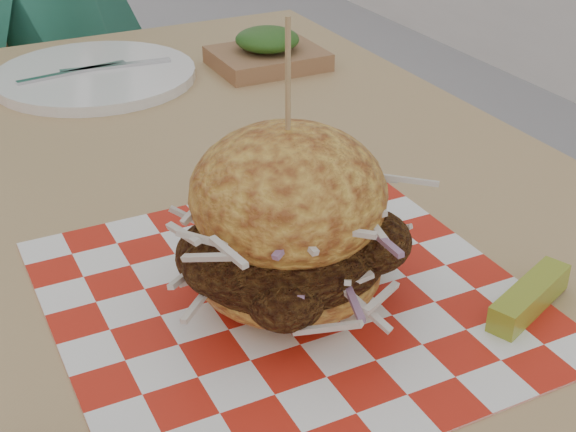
{
  "coord_description": "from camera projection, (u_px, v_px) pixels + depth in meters",
  "views": [
    {
      "loc": [
        -0.27,
        -0.7,
        1.12
      ],
      "look_at": [
        -0.04,
        -0.23,
        0.82
      ],
      "focal_mm": 50.0,
      "sensor_mm": 36.0,
      "label": 1
    }
  ],
  "objects": [
    {
      "name": "patio_table",
      "position": [
        205.0,
        271.0,
        0.82
      ],
      "size": [
        0.8,
        1.2,
        0.75
      ],
      "color": "tan",
      "rests_on": "ground"
    },
    {
      "name": "patio_chair",
      "position": [
        26.0,
        92.0,
        1.61
      ],
      "size": [
        0.5,
        0.51,
        0.95
      ],
      "rotation": [
        0.0,
        0.0,
        0.21
      ],
      "color": "tan",
      "rests_on": "ground"
    },
    {
      "name": "paper_liner",
      "position": [
        288.0,
        296.0,
        0.64
      ],
      "size": [
        0.36,
        0.36,
        0.0
      ],
      "primitive_type": "cube",
      "color": "red",
      "rests_on": "patio_table"
    },
    {
      "name": "sandwich",
      "position": [
        288.0,
        228.0,
        0.61
      ],
      "size": [
        0.2,
        0.2,
        0.23
      ],
      "color": "gold",
      "rests_on": "paper_liner"
    },
    {
      "name": "pickle_spear",
      "position": [
        530.0,
        297.0,
        0.62
      ],
      "size": [
        0.1,
        0.06,
        0.02
      ],
      "primitive_type": "cube",
      "rotation": [
        0.0,
        0.0,
        0.39
      ],
      "color": "olive",
      "rests_on": "paper_liner"
    },
    {
      "name": "place_setting",
      "position": [
        95.0,
        75.0,
        1.08
      ],
      "size": [
        0.27,
        0.27,
        0.02
      ],
      "color": "white",
      "rests_on": "patio_table"
    },
    {
      "name": "kraft_tray",
      "position": [
        267.0,
        51.0,
        1.13
      ],
      "size": [
        0.15,
        0.12,
        0.06
      ],
      "color": "#906441",
      "rests_on": "patio_table"
    }
  ]
}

